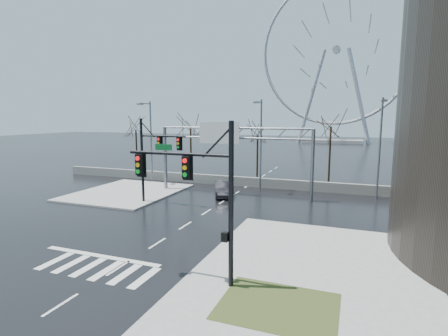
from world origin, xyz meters
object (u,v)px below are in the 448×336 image
at_px(signal_mast_far, 152,153).
at_px(car, 223,189).
at_px(signal_mast_near, 204,187).
at_px(sign_gantry, 230,146).
at_px(ferris_wheel, 336,56).

xyz_separation_m(signal_mast_far, car, (4.99, 5.37, -4.06)).
relative_size(signal_mast_near, sign_gantry, 0.49).
relative_size(ferris_wheel, car, 10.90).
distance_m(signal_mast_near, sign_gantry, 19.79).
bearing_deg(car, ferris_wheel, 62.46).
height_order(signal_mast_near, sign_gantry, signal_mast_near).
bearing_deg(sign_gantry, signal_mast_far, -132.47).
xyz_separation_m(signal_mast_far, sign_gantry, (5.49, 6.00, 0.35)).
height_order(signal_mast_far, ferris_wheel, ferris_wheel).
height_order(signal_mast_near, car, signal_mast_near).
distance_m(signal_mast_far, sign_gantry, 8.14).
relative_size(sign_gantry, car, 3.50).
height_order(signal_mast_near, ferris_wheel, ferris_wheel).
bearing_deg(sign_gantry, car, -128.80).
bearing_deg(signal_mast_near, sign_gantry, 106.19).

